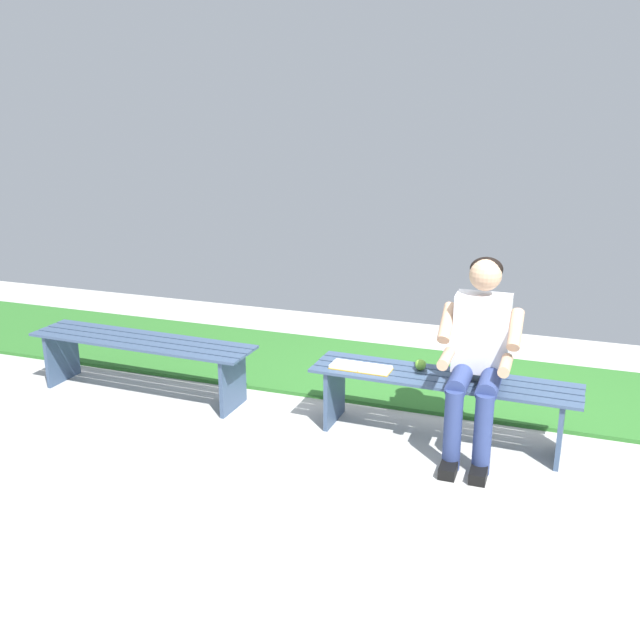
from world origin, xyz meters
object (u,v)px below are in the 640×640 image
(person_seated, at_px, (478,351))
(book_open, at_px, (361,368))
(bench_near, at_px, (442,392))
(apple, at_px, (420,365))
(bench_far, at_px, (142,352))

(person_seated, bearing_deg, book_open, -4.12)
(bench_near, height_order, apple, apple)
(book_open, bearing_deg, apple, -161.55)
(apple, bearing_deg, bench_far, 1.85)
(bench_near, relative_size, bench_far, 0.98)
(bench_near, xyz_separation_m, person_seated, (-0.22, 0.10, 0.35))
(bench_near, bearing_deg, apple, -22.45)
(bench_far, distance_m, person_seated, 2.54)
(person_seated, relative_size, book_open, 3.00)
(person_seated, xyz_separation_m, apple, (0.39, -0.17, -0.20))
(bench_far, bearing_deg, person_seated, 177.72)
(apple, bearing_deg, book_open, 16.55)
(bench_near, bearing_deg, person_seated, 155.86)
(book_open, bearing_deg, person_seated, 177.78)
(bench_near, height_order, person_seated, person_seated)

